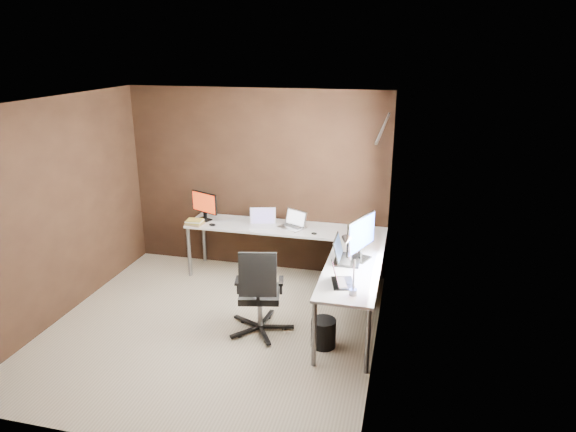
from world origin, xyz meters
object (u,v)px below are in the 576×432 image
object	(u,v)px
wastebasket	(323,333)
laptop_silver	(293,224)
monitor_right	(361,236)
laptop_black_small	(340,280)
laptop_white	(263,222)
drawer_pedestal	(353,275)
laptop_black_big	(344,255)
book_stack	(195,222)
office_chair	(260,308)
monitor_left	(204,204)
desk_lamp	(349,257)

from	to	relation	value
wastebasket	laptop_silver	bearing A→B (deg)	114.03
monitor_right	laptop_black_small	distance (m)	0.73
laptop_silver	laptop_black_small	xyz separation A→B (m)	(0.85, -1.53, -0.00)
laptop_white	drawer_pedestal	bearing A→B (deg)	-28.94
monitor_right	laptop_white	distance (m)	1.62
monitor_right	laptop_black_big	bearing A→B (deg)	134.22
book_stack	office_chair	size ratio (longest dim) A/B	0.24
drawer_pedestal	laptop_black_small	distance (m)	1.27
laptop_white	book_stack	xyz separation A→B (m)	(-0.90, -0.17, -0.02)
monitor_right	book_stack	size ratio (longest dim) A/B	2.37
book_stack	laptop_white	bearing A→B (deg)	10.65
laptop_white	office_chair	world-z (taller)	office_chair
laptop_black_big	drawer_pedestal	bearing A→B (deg)	-5.73
laptop_white	wastebasket	xyz separation A→B (m)	(1.10, -1.51, -0.63)
monitor_right	laptop_black_small	world-z (taller)	monitor_right
wastebasket	book_stack	bearing A→B (deg)	146.15
drawer_pedestal	monitor_right	size ratio (longest dim) A/B	1.03
drawer_pedestal	monitor_left	xyz separation A→B (m)	(-2.10, 0.37, 0.65)
monitor_left	office_chair	xyz separation A→B (m)	(1.21, -1.46, -0.66)
laptop_black_small	office_chair	world-z (taller)	office_chair
monitor_left	laptop_black_big	xyz separation A→B (m)	(2.05, -0.94, -0.16)
laptop_black_big	monitor_right	bearing A→B (deg)	-67.98
monitor_right	laptop_black_small	size ratio (longest dim) A/B	1.66
laptop_white	desk_lamp	world-z (taller)	desk_lamp
laptop_black_big	office_chair	size ratio (longest dim) A/B	0.41
monitor_right	wastebasket	world-z (taller)	monitor_right
drawer_pedestal	desk_lamp	xyz separation A→B (m)	(0.09, -1.32, 0.79)
laptop_white	laptop_black_big	size ratio (longest dim) A/B	0.96
laptop_silver	book_stack	distance (m)	1.33
monitor_right	laptop_white	bearing A→B (deg)	80.81
office_chair	laptop_silver	bearing A→B (deg)	75.74
laptop_black_big	book_stack	bearing A→B (deg)	70.33
book_stack	office_chair	xyz separation A→B (m)	(1.27, -1.23, -0.47)
laptop_black_big	laptop_white	bearing A→B (deg)	52.78
desk_lamp	monitor_right	bearing A→B (deg)	98.22
laptop_white	office_chair	bearing A→B (deg)	-89.94
monitor_right	laptop_black_big	distance (m)	0.30
monitor_left	desk_lamp	world-z (taller)	desk_lamp
book_stack	desk_lamp	size ratio (longest dim) A/B	0.43
monitor_left	desk_lamp	size ratio (longest dim) A/B	0.73
laptop_black_big	wastebasket	distance (m)	0.90
laptop_black_big	book_stack	xyz separation A→B (m)	(-2.11, 0.72, -0.02)
drawer_pedestal	book_stack	xyz separation A→B (m)	(-2.16, 0.15, 0.46)
laptop_black_big	laptop_black_small	world-z (taller)	laptop_black_big
monitor_right	office_chair	bearing A→B (deg)	141.40
monitor_left	laptop_silver	world-z (taller)	monitor_left
laptop_black_small	wastebasket	world-z (taller)	laptop_black_small
laptop_silver	monitor_right	bearing A→B (deg)	-13.66
laptop_silver	book_stack	xyz separation A→B (m)	(-1.31, -0.21, -0.01)
laptop_silver	desk_lamp	bearing A→B (deg)	-33.31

